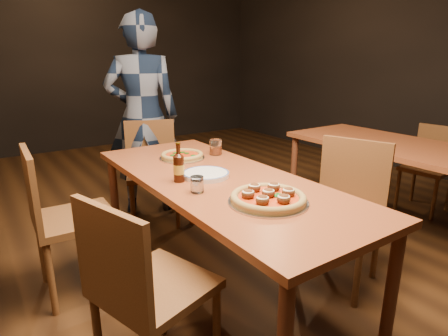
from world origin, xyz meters
TOP-DOWN VIEW (x-y plane):
  - ground at (0.00, 0.00)m, footprint 9.00×9.00m
  - table_main at (0.00, 0.00)m, footprint 0.80×2.00m
  - table_right at (1.70, -0.20)m, footprint 0.80×2.00m
  - chair_main_nw at (-0.60, -0.40)m, footprint 0.55×0.55m
  - chair_main_sw at (-0.72, 0.51)m, footprint 0.48×0.48m
  - chair_main_e at (0.68, -0.36)m, footprint 0.58×0.58m
  - chair_end at (0.08, 1.17)m, footprint 0.56×0.56m
  - chair_nbr_right at (2.34, -0.03)m, footprint 0.43×0.43m
  - pizza_meatball at (-0.02, -0.47)m, footprint 0.39×0.39m
  - pizza_margherita at (0.03, 0.51)m, footprint 0.31×0.31m
  - plate_stack at (-0.06, 0.06)m, footprint 0.28×0.28m
  - beer_bottle at (-0.23, 0.07)m, footprint 0.06×0.06m
  - water_glass at (-0.23, -0.14)m, footprint 0.07×0.07m
  - amber_glass at (0.28, 0.46)m, footprint 0.09×0.09m
  - diner at (0.15, 1.50)m, footprint 0.78×0.67m

SIDE VIEW (x-z plane):
  - ground at x=0.00m, z-range 0.00..0.00m
  - chair_nbr_right at x=2.34m, z-range 0.00..0.84m
  - chair_end at x=0.08m, z-range 0.00..0.93m
  - chair_main_nw at x=-0.60m, z-range 0.00..0.95m
  - chair_main_e at x=0.68m, z-range 0.00..0.97m
  - chair_main_sw at x=-0.72m, z-range 0.00..0.98m
  - table_main at x=0.00m, z-range 0.30..1.05m
  - table_right at x=1.70m, z-range 0.30..1.05m
  - plate_stack at x=-0.06m, z-range 0.75..0.78m
  - pizza_margherita at x=0.03m, z-range 0.75..0.79m
  - pizza_meatball at x=-0.02m, z-range 0.74..0.81m
  - water_glass at x=-0.23m, z-range 0.75..0.84m
  - amber_glass at x=0.28m, z-range 0.75..0.86m
  - beer_bottle at x=-0.23m, z-range 0.72..0.94m
  - diner at x=0.15m, z-range 0.00..1.81m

